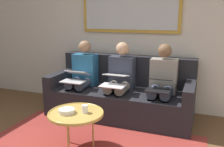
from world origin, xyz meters
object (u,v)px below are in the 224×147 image
(coffee_table, at_px, (76,114))
(laptop_white, at_px, (115,80))
(laptop_silver, at_px, (75,77))
(person_left, at_px, (162,81))
(person_right, at_px, (83,74))
(bowl, at_px, (67,111))
(person_middle, at_px, (120,78))
(laptop_black, at_px, (159,84))
(framed_mirror, at_px, (130,14))
(cup, at_px, (85,109))
(couch, at_px, (121,95))

(coffee_table, height_order, laptop_white, laptop_white)
(laptop_white, relative_size, laptop_silver, 1.06)
(person_left, height_order, person_right, same)
(coffee_table, xyz_separation_m, person_left, (-0.78, -1.15, 0.17))
(coffee_table, relative_size, bowl, 3.42)
(person_right, bearing_deg, person_middle, 180.00)
(laptop_silver, bearing_deg, coffee_table, 118.89)
(laptop_black, relative_size, person_middle, 0.31)
(framed_mirror, relative_size, laptop_silver, 4.56)
(framed_mirror, height_order, cup, framed_mirror)
(coffee_table, relative_size, person_right, 0.56)
(couch, relative_size, person_left, 1.93)
(couch, bearing_deg, laptop_black, 154.12)
(framed_mirror, height_order, person_left, framed_mirror)
(coffee_table, xyz_separation_m, laptop_black, (-0.78, -0.91, 0.19))
(laptop_black, height_order, person_right, person_right)
(bowl, bearing_deg, framed_mirror, -97.79)
(cup, distance_m, person_right, 1.27)
(laptop_white, height_order, laptop_silver, laptop_silver)
(couch, bearing_deg, cup, 88.13)
(bowl, bearing_deg, coffee_table, -151.86)
(coffee_table, height_order, person_right, person_right)
(person_left, xyz_separation_m, laptop_silver, (1.28, 0.24, 0.02))
(laptop_black, xyz_separation_m, person_right, (1.28, -0.24, -0.02))
(framed_mirror, bearing_deg, cup, 88.59)
(bowl, bearing_deg, person_right, -70.94)
(laptop_black, bearing_deg, bowl, 47.80)
(coffee_table, distance_m, person_right, 1.27)
(cup, bearing_deg, laptop_black, -127.90)
(person_right, bearing_deg, laptop_silver, 90.00)
(framed_mirror, relative_size, laptop_black, 4.55)
(laptop_silver, bearing_deg, framed_mirror, -132.75)
(person_middle, height_order, laptop_white, person_middle)
(framed_mirror, xyz_separation_m, person_right, (0.64, 0.46, -0.94))
(coffee_table, distance_m, bowl, 0.11)
(person_middle, xyz_separation_m, laptop_white, (0.00, 0.24, 0.03))
(couch, relative_size, laptop_white, 5.82)
(bowl, distance_m, laptop_silver, 1.06)
(couch, relative_size, cup, 24.44)
(coffee_table, bearing_deg, cup, -159.94)
(bowl, bearing_deg, couch, -100.13)
(laptop_silver, bearing_deg, person_left, -169.58)
(couch, xyz_separation_m, bowl, (0.23, 1.27, 0.17))
(couch, distance_m, cup, 1.20)
(person_left, bearing_deg, coffee_table, 55.97)
(couch, height_order, laptop_silver, couch)
(coffee_table, relative_size, person_left, 0.56)
(couch, bearing_deg, laptop_white, 90.00)
(couch, bearing_deg, person_left, 173.87)
(framed_mirror, relative_size, person_right, 1.42)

